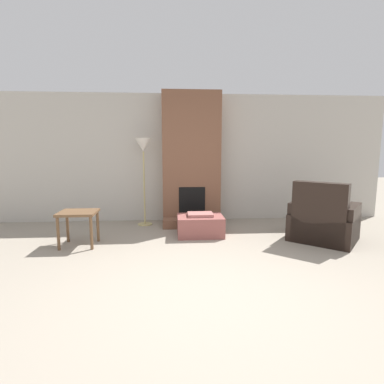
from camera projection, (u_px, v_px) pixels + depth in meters
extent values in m
plane|color=gray|center=(211.00, 292.00, 3.16)|extent=(24.00, 24.00, 0.00)
cube|color=#BCB7AD|center=(190.00, 158.00, 6.24)|extent=(8.24, 0.06, 2.60)
cube|color=brown|center=(191.00, 159.00, 5.99)|extent=(1.14, 0.45, 2.60)
cube|color=brown|center=(193.00, 223.00, 5.77)|extent=(1.14, 0.34, 0.16)
cube|color=black|center=(192.00, 202.00, 5.88)|extent=(0.51, 0.02, 0.59)
cube|color=#8C4C47|center=(200.00, 226.00, 5.20)|extent=(0.79, 0.58, 0.35)
cube|color=#A56660|center=(200.00, 214.00, 5.17)|extent=(0.43, 0.32, 0.05)
cube|color=black|center=(324.00, 227.00, 4.94)|extent=(1.31, 1.30, 0.44)
cube|color=black|center=(319.00, 214.00, 4.63)|extent=(0.74, 0.68, 0.99)
cube|color=black|center=(351.00, 225.00, 4.68)|extent=(0.64, 0.71, 0.62)
cube|color=black|center=(299.00, 218.00, 5.16)|extent=(0.64, 0.71, 0.62)
cube|color=brown|center=(78.00, 213.00, 4.60)|extent=(0.56, 0.48, 0.04)
cylinder|color=brown|center=(58.00, 234.00, 4.42)|extent=(0.04, 0.04, 0.50)
cylinder|color=brown|center=(91.00, 233.00, 4.45)|extent=(0.04, 0.04, 0.50)
cylinder|color=brown|center=(68.00, 227.00, 4.82)|extent=(0.04, 0.04, 0.50)
cylinder|color=brown|center=(98.00, 226.00, 4.85)|extent=(0.04, 0.04, 0.50)
cylinder|color=tan|center=(145.00, 224.00, 5.97)|extent=(0.28, 0.28, 0.02)
cylinder|color=tan|center=(144.00, 188.00, 5.86)|extent=(0.03, 0.03, 1.43)
cone|color=silver|center=(143.00, 145.00, 5.74)|extent=(0.32, 0.32, 0.26)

